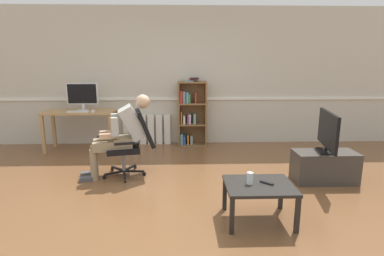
% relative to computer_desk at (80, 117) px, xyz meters
% --- Properties ---
extents(ground_plane, '(18.00, 18.00, 0.00)m').
position_rel_computer_desk_xyz_m(ground_plane, '(1.90, -2.15, -0.64)').
color(ground_plane, brown).
extents(back_wall, '(12.00, 0.13, 2.70)m').
position_rel_computer_desk_xyz_m(back_wall, '(1.90, 0.50, 0.71)').
color(back_wall, beige).
rests_on(back_wall, ground_plane).
extents(computer_desk, '(1.30, 0.57, 0.76)m').
position_rel_computer_desk_xyz_m(computer_desk, '(0.00, 0.00, 0.00)').
color(computer_desk, tan).
rests_on(computer_desk, ground_plane).
extents(imac_monitor, '(0.58, 0.14, 0.51)m').
position_rel_computer_desk_xyz_m(imac_monitor, '(0.04, 0.08, 0.41)').
color(imac_monitor, silver).
rests_on(imac_monitor, computer_desk).
extents(keyboard, '(0.38, 0.12, 0.02)m').
position_rel_computer_desk_xyz_m(keyboard, '(0.02, -0.14, 0.12)').
color(keyboard, white).
rests_on(keyboard, computer_desk).
extents(computer_mouse, '(0.06, 0.10, 0.03)m').
position_rel_computer_desk_xyz_m(computer_mouse, '(0.29, -0.12, 0.13)').
color(computer_mouse, white).
rests_on(computer_mouse, computer_desk).
extents(bookshelf, '(0.56, 0.29, 1.35)m').
position_rel_computer_desk_xyz_m(bookshelf, '(2.08, 0.29, -0.00)').
color(bookshelf, brown).
rests_on(bookshelf, ground_plane).
extents(radiator, '(0.95, 0.08, 0.61)m').
position_rel_computer_desk_xyz_m(radiator, '(1.19, 0.39, -0.34)').
color(radiator, white).
rests_on(radiator, ground_plane).
extents(office_chair, '(0.78, 0.63, 0.98)m').
position_rel_computer_desk_xyz_m(office_chair, '(1.18, -1.34, -0.12)').
color(office_chair, black).
rests_on(office_chair, ground_plane).
extents(person_seated, '(1.05, 0.51, 1.20)m').
position_rel_computer_desk_xyz_m(person_seated, '(1.02, -1.37, 0.00)').
color(person_seated, '#937F60').
rests_on(person_seated, ground_plane).
extents(tv_stand, '(0.86, 0.40, 0.44)m').
position_rel_computer_desk_xyz_m(tv_stand, '(3.90, -1.70, -0.42)').
color(tv_stand, '#3D3833').
rests_on(tv_stand, ground_plane).
extents(tv_screen, '(0.25, 0.85, 0.56)m').
position_rel_computer_desk_xyz_m(tv_screen, '(3.90, -1.70, 0.09)').
color(tv_screen, black).
rests_on(tv_screen, tv_stand).
extents(coffee_table, '(0.71, 0.58, 0.41)m').
position_rel_computer_desk_xyz_m(coffee_table, '(2.71, -2.75, -0.28)').
color(coffee_table, black).
rests_on(coffee_table, ground_plane).
extents(drinking_glass, '(0.07, 0.07, 0.13)m').
position_rel_computer_desk_xyz_m(drinking_glass, '(2.61, -2.73, -0.17)').
color(drinking_glass, silver).
rests_on(drinking_glass, coffee_table).
extents(spare_remote, '(0.13, 0.13, 0.02)m').
position_rel_computer_desk_xyz_m(spare_remote, '(2.79, -2.73, -0.22)').
color(spare_remote, black).
rests_on(spare_remote, coffee_table).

